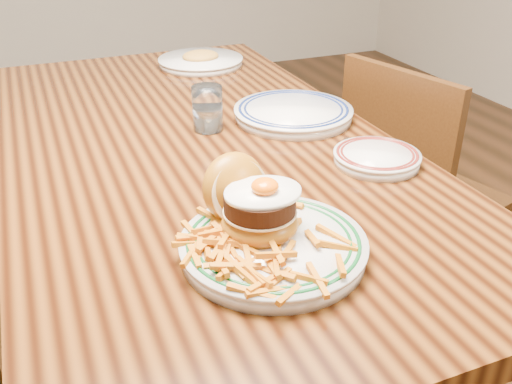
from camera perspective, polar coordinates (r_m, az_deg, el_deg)
name	(u,v)px	position (r m, az deg, el deg)	size (l,w,h in m)	color
floor	(209,377)	(1.75, -4.67, -17.98)	(6.00, 6.00, 0.00)	black
table	(199,174)	(1.35, -5.76, 1.76)	(0.85, 1.60, 0.75)	black
chair_right	(412,191)	(1.78, 15.34, 0.11)	(0.48, 0.48, 0.84)	#3C230C
main_plate	(267,230)	(0.90, 1.08, -3.78)	(0.29, 0.31, 0.14)	silver
side_plate	(377,157)	(1.22, 11.99, 3.46)	(0.18, 0.19, 0.03)	silver
rear_plate	(293,112)	(1.43, 3.75, 7.97)	(0.29, 0.29, 0.03)	silver
water_glass	(208,111)	(1.36, -4.86, 8.06)	(0.07, 0.07, 0.11)	white
far_plate	(201,61)	(1.89, -5.55, 12.93)	(0.27, 0.27, 0.05)	silver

